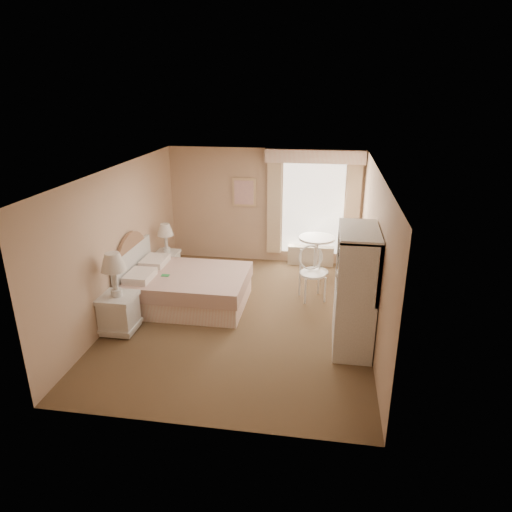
% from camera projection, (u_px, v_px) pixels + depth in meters
% --- Properties ---
extents(room, '(4.21, 5.51, 2.51)m').
position_uv_depth(room, '(242.00, 248.00, 7.41)').
color(room, brown).
rests_on(room, ground).
extents(window, '(2.05, 0.22, 2.51)m').
position_uv_depth(window, '(313.00, 205.00, 9.68)').
color(window, white).
rests_on(window, room).
extents(framed_art, '(0.52, 0.04, 0.62)m').
position_uv_depth(framed_art, '(244.00, 192.00, 9.88)').
color(framed_art, '#D2AE81').
rests_on(framed_art, room).
extents(bed, '(2.09, 1.59, 1.41)m').
position_uv_depth(bed, '(184.00, 287.00, 8.16)').
color(bed, '#E3A893').
rests_on(bed, room).
extents(nightstand_near, '(0.55, 0.55, 1.33)m').
position_uv_depth(nightstand_near, '(118.00, 303.00, 7.18)').
color(nightstand_near, white).
rests_on(nightstand_near, room).
extents(nightstand_far, '(0.46, 0.46, 1.11)m').
position_uv_depth(nightstand_far, '(167.00, 257.00, 9.34)').
color(nightstand_far, white).
rests_on(nightstand_far, room).
extents(round_table, '(0.75, 0.75, 0.79)m').
position_uv_depth(round_table, '(316.00, 249.00, 9.49)').
color(round_table, silver).
rests_on(round_table, room).
extents(cafe_chair, '(0.61, 0.61, 1.00)m').
position_uv_depth(cafe_chair, '(312.00, 268.00, 8.35)').
color(cafe_chair, silver).
rests_on(cafe_chair, room).
extents(armoire, '(0.56, 1.11, 1.85)m').
position_uv_depth(armoire, '(355.00, 299.00, 6.71)').
color(armoire, white).
rests_on(armoire, room).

